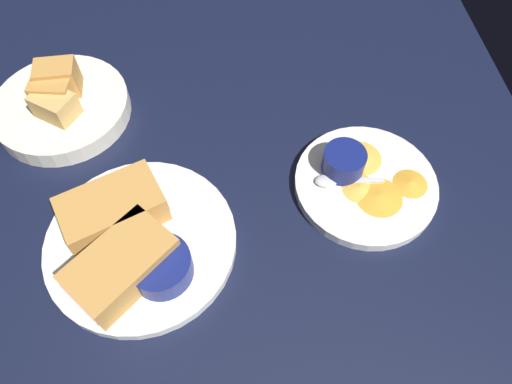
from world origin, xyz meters
TOP-DOWN VIEW (x-y plane):
  - ground_plane at (0.00, 0.00)cm, footprint 110.00×110.00cm
  - plate_sandwich_main at (-5.27, -4.85)cm, footprint 25.40×25.40cm
  - sandwich_half_near at (-8.42, -1.19)cm, footprint 14.93×12.03cm
  - sandwich_half_far at (-6.87, -9.41)cm, footprint 14.70×14.41cm
  - ramekin_dark_sauce at (-2.27, -9.71)cm, footprint 7.92×7.92cm
  - spoon_by_dark_ramekin at (-4.52, -4.13)cm, footprint 5.08×9.70cm
  - plate_chips_companion at (26.60, 1.01)cm, footprint 20.36×20.36cm
  - ramekin_light_gravy at (23.55, 3.56)cm, footprint 6.08×6.08cm
  - spoon_by_gravy_ramekin at (22.12, 1.38)cm, footprint 9.94×2.45cm
  - plantain_chip_scatter at (27.87, 1.37)cm, footprint 15.11×14.31cm
  - bread_basket_rear at (-18.02, 19.96)cm, footprint 21.05×21.05cm

SIDE VIEW (x-z plane):
  - ground_plane at x=0.00cm, z-range -3.00..0.00cm
  - plate_sandwich_main at x=-5.27cm, z-range 0.00..1.60cm
  - plate_chips_companion at x=26.60cm, z-range 0.00..1.60cm
  - plantain_chip_scatter at x=27.87cm, z-range 1.60..2.20cm
  - spoon_by_dark_ramekin at x=-4.52cm, z-range 1.56..2.36cm
  - spoon_by_gravy_ramekin at x=22.12cm, z-range 1.56..2.36cm
  - bread_basket_rear at x=-18.02cm, z-range -1.73..6.29cm
  - ramekin_dark_sauce at x=-2.27cm, z-range 1.74..5.28cm
  - ramekin_light_gravy at x=23.55cm, z-range 1.74..5.35cm
  - sandwich_half_near at x=-8.42cm, z-range 1.60..6.40cm
  - sandwich_half_far at x=-6.87cm, z-range 1.60..6.40cm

